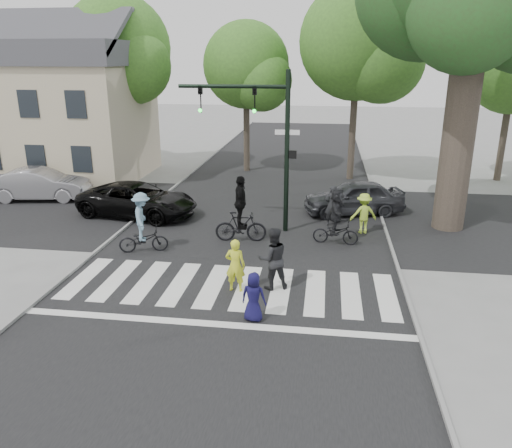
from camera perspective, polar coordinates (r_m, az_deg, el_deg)
The scene contains 23 objects.
ground at distance 13.88m, azimuth -3.82°, elevation -8.91°, with size 120.00×120.00×0.00m, color gray.
road_stem at distance 18.39m, azimuth -0.67°, elevation -1.81°, with size 10.00×70.00×0.01m, color black.
road_cross at distance 21.20m, azimuth 0.55°, elevation 0.97°, with size 70.00×10.00×0.01m, color black.
curb_left at distance 19.73m, azimuth -15.33°, elevation -0.91°, with size 0.10×70.00×0.10m, color gray.
curb_right at distance 18.34m, azimuth 15.13°, elevation -2.38°, with size 0.10×70.00×0.10m, color gray.
crosswalk at distance 14.45m, azimuth -3.29°, elevation -7.70°, with size 10.00×3.85×0.01m.
traffic_signal at distance 18.55m, azimuth 0.95°, elevation 10.80°, with size 4.45×0.29×6.00m.
bg_tree_0 at distance 32.47m, azimuth -23.25°, elevation 16.63°, with size 5.46×5.20×8.97m.
bg_tree_1 at distance 29.77m, azimuth -15.13°, elevation 18.39°, with size 6.09×5.80×9.80m.
bg_tree_2 at distance 29.01m, azimuth -0.69°, elevation 17.28°, with size 5.04×4.80×8.40m.
bg_tree_3 at distance 27.38m, azimuth 12.24°, elevation 19.25°, with size 6.30×6.00×10.20m.
house at distance 29.72m, azimuth -20.87°, elevation 12.31°, with size 8.40×8.10×8.82m.
pedestrian_woman at distance 14.19m, azimuth -2.38°, elevation -4.75°, with size 0.57×0.38×1.57m, color #CED92A.
pedestrian_child at distance 12.69m, azimuth -0.28°, elevation -8.33°, with size 0.64×0.41×1.30m, color #13103E.
pedestrian_adult at distance 14.29m, azimuth 1.94°, elevation -3.97°, with size 0.90×0.70×1.84m, color black.
cyclist_left at distance 17.40m, azimuth -12.84°, elevation -0.31°, with size 1.76×1.21×2.10m.
cyclist_mid at distance 17.96m, azimuth -1.76°, elevation 1.04°, with size 1.90×1.17×2.43m.
cyclist_right at distance 17.94m, azimuth 9.16°, elevation 0.52°, with size 1.67×1.55×2.06m.
car_suv at distance 21.59m, azimuth -13.35°, elevation 2.71°, with size 2.32×5.02×1.40m, color black.
car_silver at distance 25.55m, azimuth -23.47°, elevation 4.18°, with size 1.57×4.51×1.49m, color #9E9DA1.
car_grey at distance 21.70m, azimuth 11.11°, elevation 3.00°, with size 1.70×4.22×1.44m, color #343539.
bystander_hivis at distance 19.31m, azimuth 12.20°, elevation 1.18°, with size 1.01×0.58×1.56m, color #B0D83A.
bystander_dark at distance 19.97m, azimuth 8.67°, elevation 2.10°, with size 0.60×0.39×1.64m, color black.
Camera 1 is at (2.62, -12.05, 6.37)m, focal length 35.00 mm.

